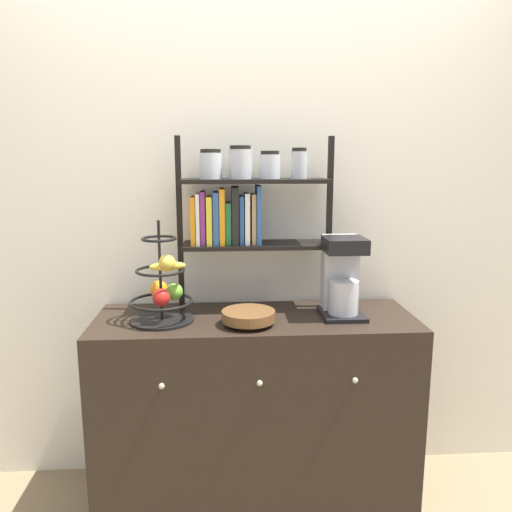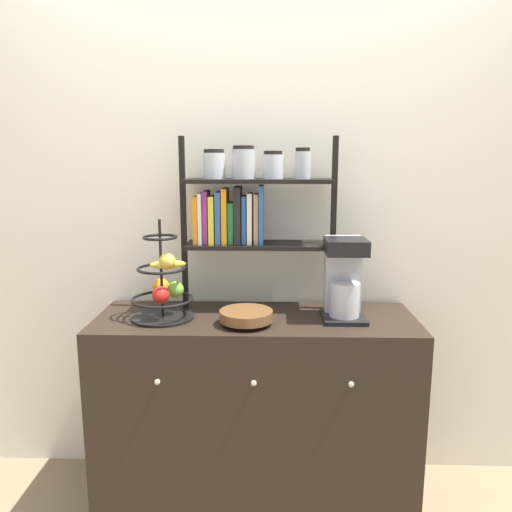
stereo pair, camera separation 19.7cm
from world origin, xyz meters
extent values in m
cube|color=silver|center=(0.00, 0.52, 1.30)|extent=(7.00, 0.05, 2.60)
cube|color=black|center=(0.00, 0.24, 0.43)|extent=(1.39, 0.48, 0.87)
sphere|color=#B2AD8C|center=(-0.38, -0.01, 0.68)|extent=(0.02, 0.02, 0.02)
sphere|color=#B2AD8C|center=(0.00, -0.01, 0.68)|extent=(0.02, 0.02, 0.02)
sphere|color=#B2AD8C|center=(0.38, -0.01, 0.68)|extent=(0.02, 0.02, 0.02)
cube|color=black|center=(0.38, 0.23, 0.88)|extent=(0.18, 0.22, 0.02)
cube|color=#B7B7BC|center=(0.38, 0.29, 1.05)|extent=(0.15, 0.09, 0.33)
cylinder|color=#B7B7BC|center=(0.38, 0.21, 0.96)|extent=(0.13, 0.13, 0.15)
cube|color=black|center=(0.38, 0.22, 1.18)|extent=(0.17, 0.18, 0.06)
cylinder|color=black|center=(-0.40, 0.22, 0.87)|extent=(0.27, 0.27, 0.01)
cylinder|color=black|center=(-0.40, 0.22, 1.09)|extent=(0.01, 0.01, 0.42)
torus|color=black|center=(-0.40, 0.22, 0.95)|extent=(0.27, 0.27, 0.01)
torus|color=black|center=(-0.40, 0.22, 1.09)|extent=(0.21, 0.21, 0.01)
torus|color=black|center=(-0.40, 0.22, 1.22)|extent=(0.15, 0.15, 0.01)
sphere|color=red|center=(-0.39, 0.15, 0.99)|extent=(0.07, 0.07, 0.07)
sphere|color=#6BAD33|center=(-0.34, 0.24, 0.99)|extent=(0.07, 0.07, 0.07)
sphere|color=orange|center=(-0.41, 0.27, 0.99)|extent=(0.08, 0.08, 0.08)
ellipsoid|color=yellow|center=(-0.36, 0.20, 1.11)|extent=(0.15, 0.07, 0.04)
sphere|color=gold|center=(-0.37, 0.19, 1.12)|extent=(0.07, 0.07, 0.07)
cylinder|color=brown|center=(-0.04, 0.14, 0.88)|extent=(0.12, 0.12, 0.02)
cylinder|color=brown|center=(-0.04, 0.14, 0.91)|extent=(0.22, 0.22, 0.04)
cube|color=black|center=(-0.33, 0.38, 1.25)|extent=(0.02, 0.02, 0.77)
cube|color=black|center=(0.34, 0.38, 1.25)|extent=(0.02, 0.02, 0.77)
cube|color=black|center=(0.01, 0.38, 1.16)|extent=(0.64, 0.20, 0.02)
cube|color=black|center=(0.01, 0.38, 1.45)|extent=(0.64, 0.20, 0.02)
cube|color=orange|center=(-0.26, 0.38, 1.27)|extent=(0.02, 0.15, 0.21)
cube|color=white|center=(-0.24, 0.38, 1.28)|extent=(0.02, 0.16, 0.22)
cube|color=#8C338C|center=(-0.22, 0.38, 1.29)|extent=(0.02, 0.14, 0.23)
cube|color=yellow|center=(-0.19, 0.38, 1.28)|extent=(0.02, 0.16, 0.21)
cube|color=#2D599E|center=(-0.17, 0.38, 1.28)|extent=(0.02, 0.16, 0.23)
cube|color=orange|center=(-0.14, 0.38, 1.29)|extent=(0.02, 0.16, 0.24)
cube|color=#2D8C47|center=(-0.11, 0.38, 1.26)|extent=(0.02, 0.12, 0.18)
cube|color=black|center=(-0.08, 0.38, 1.30)|extent=(0.03, 0.16, 0.25)
cube|color=#2D599E|center=(-0.05, 0.38, 1.28)|extent=(0.02, 0.13, 0.21)
cube|color=white|center=(-0.03, 0.38, 1.28)|extent=(0.02, 0.13, 0.22)
cube|color=tan|center=(0.00, 0.38, 1.28)|extent=(0.02, 0.13, 0.22)
cube|color=#2D599E|center=(0.02, 0.38, 1.30)|extent=(0.02, 0.15, 0.26)
cylinder|color=silver|center=(-0.19, 0.38, 1.51)|extent=(0.10, 0.10, 0.11)
cylinder|color=black|center=(-0.19, 0.38, 1.57)|extent=(0.09, 0.09, 0.02)
cylinder|color=#ADB2B7|center=(-0.06, 0.38, 1.52)|extent=(0.10, 0.10, 0.13)
cylinder|color=black|center=(-0.06, 0.38, 1.59)|extent=(0.09, 0.09, 0.02)
cylinder|color=silver|center=(0.07, 0.38, 1.51)|extent=(0.09, 0.09, 0.10)
cylinder|color=black|center=(0.07, 0.38, 1.57)|extent=(0.08, 0.08, 0.02)
cylinder|color=#ADB2B7|center=(0.20, 0.38, 1.51)|extent=(0.07, 0.07, 0.12)
cylinder|color=black|center=(0.20, 0.38, 1.58)|extent=(0.06, 0.06, 0.02)
camera|label=1|loc=(-0.14, -1.82, 1.54)|focal=35.00mm
camera|label=2|loc=(0.06, -1.83, 1.54)|focal=35.00mm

